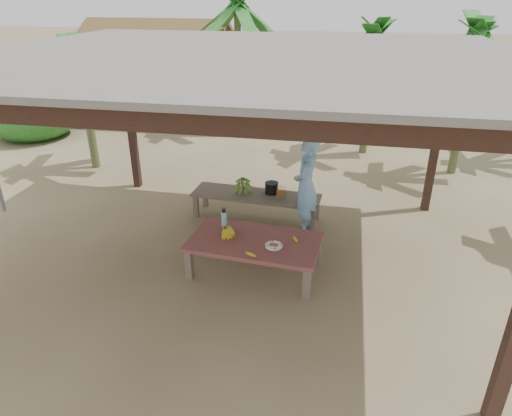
% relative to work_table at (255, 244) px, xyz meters
% --- Properties ---
extents(ground, '(80.00, 80.00, 0.00)m').
position_rel_work_table_xyz_m(ground, '(-0.15, 0.28, -0.43)').
color(ground, brown).
rests_on(ground, ground).
extents(pavilion, '(6.60, 5.60, 2.95)m').
position_rel_work_table_xyz_m(pavilion, '(-0.16, 0.26, 2.34)').
color(pavilion, black).
rests_on(pavilion, ground).
extents(work_table, '(1.88, 1.15, 0.50)m').
position_rel_work_table_xyz_m(work_table, '(0.00, 0.00, 0.00)').
color(work_table, brown).
rests_on(work_table, ground).
extents(bench, '(2.23, 0.74, 0.45)m').
position_rel_work_table_xyz_m(bench, '(-0.31, 1.64, -0.04)').
color(bench, brown).
rests_on(bench, ground).
extents(ripe_banana_bunch, '(0.31, 0.29, 0.16)m').
position_rel_work_table_xyz_m(ripe_banana_bunch, '(-0.43, 0.04, 0.14)').
color(ripe_banana_bunch, yellow).
rests_on(ripe_banana_bunch, work_table).
extents(plate, '(0.24, 0.24, 0.04)m').
position_rel_work_table_xyz_m(plate, '(0.29, -0.13, 0.08)').
color(plate, white).
rests_on(plate, work_table).
extents(loose_banana_front, '(0.17, 0.10, 0.04)m').
position_rel_work_table_xyz_m(loose_banana_front, '(0.03, -0.41, 0.09)').
color(loose_banana_front, yellow).
rests_on(loose_banana_front, work_table).
extents(loose_banana_side, '(0.10, 0.14, 0.04)m').
position_rel_work_table_xyz_m(loose_banana_side, '(0.55, 0.10, 0.09)').
color(loose_banana_side, yellow).
rests_on(loose_banana_side, work_table).
extents(water_flask, '(0.08, 0.08, 0.30)m').
position_rel_work_table_xyz_m(water_flask, '(-0.52, 0.32, 0.19)').
color(water_flask, '#3CBBAD').
rests_on(water_flask, work_table).
extents(green_banana_stalk, '(0.27, 0.27, 0.29)m').
position_rel_work_table_xyz_m(green_banana_stalk, '(-0.54, 1.66, 0.16)').
color(green_banana_stalk, '#598C2D').
rests_on(green_banana_stalk, bench).
extents(cooking_pot, '(0.22, 0.22, 0.19)m').
position_rel_work_table_xyz_m(cooking_pot, '(-0.05, 1.74, 0.11)').
color(cooking_pot, black).
rests_on(cooking_pot, bench).
extents(skewer_rack, '(0.18, 0.09, 0.24)m').
position_rel_work_table_xyz_m(skewer_rack, '(0.14, 1.56, 0.14)').
color(skewer_rack, '#A57F47').
rests_on(skewer_rack, bench).
extents(woman, '(0.47, 0.65, 1.67)m').
position_rel_work_table_xyz_m(woman, '(0.57, 1.31, 0.40)').
color(woman, '#76AADF').
rests_on(woman, ground).
extents(hut, '(4.40, 3.43, 2.85)m').
position_rel_work_table_xyz_m(hut, '(-4.65, 8.28, 0.67)').
color(hut, black).
rests_on(hut, ground).
extents(banana_plant_ne, '(1.80, 1.80, 3.11)m').
position_rel_work_table_xyz_m(banana_plant_ne, '(3.47, 4.62, 2.19)').
color(banana_plant_ne, '#596638').
rests_on(banana_plant_ne, ground).
extents(banana_plant_n, '(1.80, 1.80, 2.96)m').
position_rel_work_table_xyz_m(banana_plant_n, '(1.58, 5.63, 2.04)').
color(banana_plant_n, '#596638').
rests_on(banana_plant_n, ground).
extents(banana_plant_nw, '(1.80, 1.80, 3.56)m').
position_rel_work_table_xyz_m(banana_plant_nw, '(-1.84, 6.90, 2.62)').
color(banana_plant_nw, '#596638').
rests_on(banana_plant_nw, ground).
extents(banana_plant_w, '(1.80, 1.80, 2.60)m').
position_rel_work_table_xyz_m(banana_plant_w, '(-4.34, 3.42, 1.69)').
color(banana_plant_w, '#596638').
rests_on(banana_plant_w, ground).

